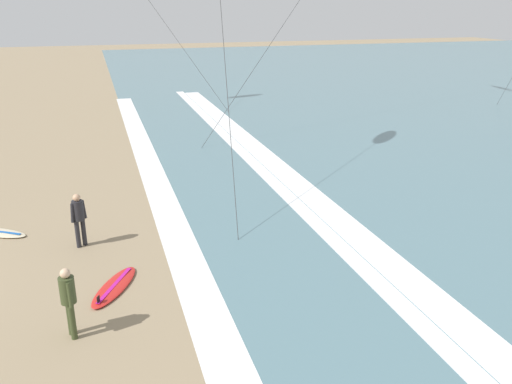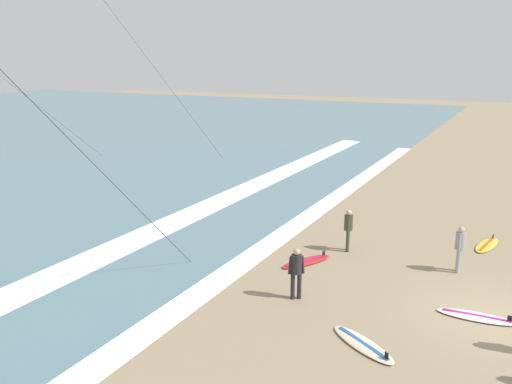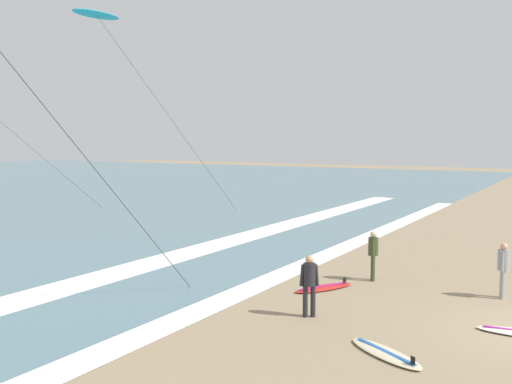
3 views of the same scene
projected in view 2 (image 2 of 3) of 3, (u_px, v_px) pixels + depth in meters
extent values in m
plane|color=#937F60|center=(496.00, 318.00, 14.35)|extent=(160.00, 160.00, 0.00)
cube|color=white|center=(245.00, 262.00, 18.29)|extent=(53.77, 1.01, 0.01)
cube|color=white|center=(143.00, 243.00, 20.10)|extent=(57.48, 0.56, 0.01)
cube|color=white|center=(133.00, 237.00, 20.83)|extent=(56.96, 1.04, 0.01)
cylinder|color=#232328|center=(299.00, 286.00, 15.44)|extent=(0.13, 0.13, 0.82)
cylinder|color=#232328|center=(293.00, 286.00, 15.41)|extent=(0.13, 0.13, 0.82)
cylinder|color=#232328|center=(296.00, 264.00, 15.25)|extent=(0.32, 0.32, 0.58)
cylinder|color=#232328|center=(303.00, 265.00, 15.28)|extent=(0.15, 0.16, 0.56)
cylinder|color=#232328|center=(290.00, 265.00, 15.23)|extent=(0.15, 0.16, 0.56)
sphere|color=tan|center=(297.00, 252.00, 15.15)|extent=(0.21, 0.21, 0.21)
cylinder|color=gray|center=(459.00, 259.00, 17.46)|extent=(0.13, 0.13, 0.82)
cylinder|color=gray|center=(458.00, 261.00, 17.29)|extent=(0.13, 0.13, 0.82)
cylinder|color=gray|center=(460.00, 241.00, 17.20)|extent=(0.32, 0.32, 0.58)
cylinder|color=gray|center=(461.00, 240.00, 17.37)|extent=(0.14, 0.09, 0.56)
cylinder|color=gray|center=(459.00, 243.00, 17.05)|extent=(0.14, 0.09, 0.56)
sphere|color=tan|center=(461.00, 230.00, 17.10)|extent=(0.21, 0.21, 0.21)
cylinder|color=#384223|center=(348.00, 240.00, 19.38)|extent=(0.13, 0.13, 0.82)
cylinder|color=#384223|center=(348.00, 241.00, 19.19)|extent=(0.13, 0.13, 0.82)
cylinder|color=#384223|center=(349.00, 223.00, 19.10)|extent=(0.32, 0.32, 0.58)
cylinder|color=#384223|center=(349.00, 222.00, 19.29)|extent=(0.15, 0.12, 0.56)
cylinder|color=#384223|center=(348.00, 225.00, 18.93)|extent=(0.15, 0.12, 0.56)
sphere|color=#DBB28E|center=(349.00, 213.00, 19.01)|extent=(0.21, 0.21, 0.21)
ellipsoid|color=yellow|center=(487.00, 245.00, 19.87)|extent=(2.18, 1.00, 0.09)
cube|color=#D84C19|center=(487.00, 244.00, 19.86)|extent=(1.77, 0.45, 0.01)
cube|color=black|center=(493.00, 236.00, 20.46)|extent=(0.12, 0.04, 0.16)
ellipsoid|color=silver|center=(477.00, 317.00, 14.35)|extent=(0.71, 2.13, 0.09)
cube|color=#BF198C|center=(477.00, 315.00, 14.33)|extent=(0.19, 1.79, 0.01)
cube|color=black|center=(510.00, 318.00, 13.99)|extent=(0.02, 0.12, 0.16)
ellipsoid|color=red|center=(306.00, 261.00, 18.24)|extent=(2.13, 1.52, 0.09)
cube|color=#BF198C|center=(306.00, 260.00, 18.22)|extent=(1.62, 0.93, 0.01)
cube|color=black|center=(324.00, 253.00, 18.65)|extent=(0.11, 0.07, 0.16)
ellipsoid|color=beige|center=(363.00, 344.00, 12.96)|extent=(1.62, 2.10, 0.09)
cube|color=#1959B2|center=(363.00, 342.00, 12.95)|extent=(1.03, 1.57, 0.01)
cube|color=black|center=(387.00, 355.00, 12.24)|extent=(0.08, 0.11, 0.16)
cylinder|color=#333333|center=(162.00, 78.00, 34.09)|extent=(6.98, 4.92, 11.50)
cylinder|color=#333333|center=(34.00, 103.00, 36.34)|extent=(5.27, 7.08, 7.96)
cylinder|color=#333333|center=(77.00, 147.00, 13.91)|extent=(8.24, 1.40, 9.36)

